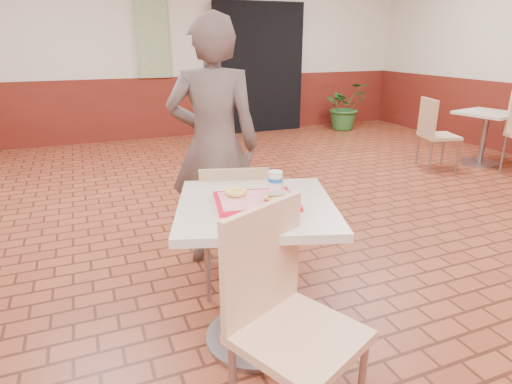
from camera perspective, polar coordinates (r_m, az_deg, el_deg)
name	(u,v)px	position (r m, az deg, el deg)	size (l,w,h in m)	color
room_shell	(377,54)	(2.97, 15.83, 17.30)	(8.01, 10.01, 3.01)	brown
wainscot_band	(364,200)	(3.16, 14.17, -1.07)	(8.00, 10.00, 1.00)	#581911
corridor_doorway	(259,69)	(7.85, 0.36, 16.09)	(1.60, 0.22, 2.20)	black
promo_poster	(153,39)	(7.40, -13.60, 19.24)	(0.50, 0.03, 1.20)	gray
main_table	(256,251)	(2.24, 0.00, -7.88)	(0.77, 0.77, 0.82)	beige
chair_main_front	(284,311)	(1.81, 3.76, -15.59)	(0.60, 0.60, 0.97)	#E4B088
chair_main_back	(234,223)	(2.71, -2.97, -4.16)	(0.50, 0.50, 0.88)	tan
customer	(214,146)	(3.04, -5.62, 6.12)	(0.64, 0.42, 1.76)	brown
serving_tray	(256,201)	(2.13, 0.00, -1.22)	(0.40, 0.31, 0.02)	red
ring_donut	(236,192)	(2.17, -2.71, 0.05)	(0.11, 0.11, 0.03)	#F1CE57
long_john_donut	(278,197)	(2.09, 2.93, -0.67)	(0.14, 0.09, 0.04)	yellow
paper_cup	(275,180)	(2.25, 2.60, 1.60)	(0.08, 0.08, 0.10)	silver
second_table	(485,129)	(6.47, 28.25, 7.39)	(0.66, 0.66, 0.70)	beige
chair_second_left	(434,130)	(5.92, 22.68, 7.59)	(0.52, 0.52, 0.90)	tan
potted_plant	(345,106)	(8.22, 11.74, 11.16)	(0.78, 0.67, 0.86)	#295D25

